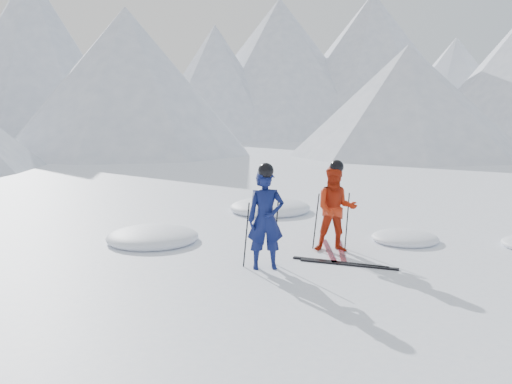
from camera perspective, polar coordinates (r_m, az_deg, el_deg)
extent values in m
plane|color=white|center=(10.73, 10.78, -5.84)|extent=(160.00, 160.00, 0.00)
cone|color=#B2BCD1|center=(50.64, -22.38, 13.04)|extent=(23.96, 23.96, 14.35)
cone|color=#B2BCD1|center=(60.81, -14.67, 11.39)|extent=(17.69, 17.69, 11.93)
cone|color=#B2BCD1|center=(53.77, -4.28, 11.47)|extent=(19.63, 19.63, 10.85)
cone|color=#B2BCD1|center=(58.14, 2.47, 12.89)|extent=(23.31, 23.31, 14.15)
cone|color=#B2BCD1|center=(60.32, 12.03, 12.91)|extent=(28.94, 28.94, 14.88)
cone|color=silver|center=(65.77, 20.14, 10.41)|extent=(24.45, 24.45, 10.76)
cone|color=#B2BCD1|center=(33.69, 15.55, 9.26)|extent=(14.00, 14.00, 6.50)
cone|color=#B2BCD1|center=(35.50, -13.38, 11.31)|extent=(16.00, 16.00, 9.00)
imported|color=#0C1448|center=(9.05, 1.03, -2.91)|extent=(0.66, 0.48, 1.68)
imported|color=#B4280E|center=(10.27, 8.40, -1.78)|extent=(0.94, 0.82, 1.63)
cylinder|color=black|center=(9.18, -1.03, -4.53)|extent=(0.11, 0.08, 1.12)
cylinder|color=black|center=(9.41, 2.11, -4.21)|extent=(0.11, 0.07, 1.12)
cylinder|color=black|center=(10.44, 6.33, -3.08)|extent=(0.11, 0.09, 1.08)
cylinder|color=black|center=(10.57, 9.57, -3.01)|extent=(0.11, 0.08, 1.08)
cube|color=black|center=(10.40, 7.69, -6.14)|extent=(0.52, 1.67, 0.03)
cube|color=black|center=(10.49, 8.92, -6.05)|extent=(0.63, 1.64, 0.03)
cube|color=black|center=(9.64, 8.80, -7.34)|extent=(1.42, 1.08, 0.03)
cube|color=black|center=(9.55, 9.71, -7.53)|extent=(1.45, 1.04, 0.03)
ellipsoid|color=white|center=(11.28, -10.81, -5.14)|extent=(1.87, 1.87, 0.41)
ellipsoid|color=white|center=(11.51, 15.39, -5.01)|extent=(1.35, 1.35, 0.30)
ellipsoid|color=white|center=(14.34, 1.50, -2.06)|extent=(2.13, 2.13, 0.47)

